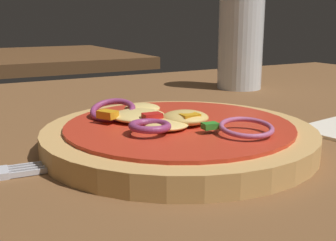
% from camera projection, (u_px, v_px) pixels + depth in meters
% --- Properties ---
extents(dining_table, '(1.31, 0.90, 0.03)m').
position_uv_depth(dining_table, '(188.00, 158.00, 0.40)').
color(dining_table, brown).
rests_on(dining_table, ground).
extents(pizza, '(0.24, 0.24, 0.04)m').
position_uv_depth(pizza, '(177.00, 135.00, 0.37)').
color(pizza, tan).
rests_on(pizza, dining_table).
extents(beer_glass, '(0.07, 0.07, 0.14)m').
position_uv_depth(beer_glass, '(240.00, 50.00, 0.67)').
color(beer_glass, silver).
rests_on(beer_glass, dining_table).
extents(background_table, '(0.66, 0.62, 0.03)m').
position_uv_depth(background_table, '(22.00, 59.00, 1.34)').
color(background_table, brown).
rests_on(background_table, ground).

